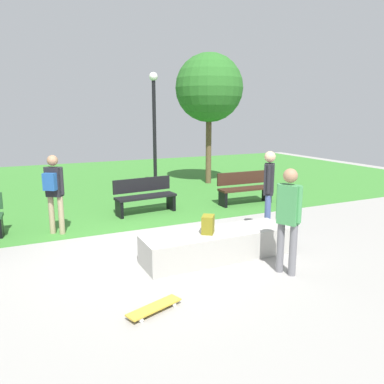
# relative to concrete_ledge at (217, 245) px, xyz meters

# --- Properties ---
(ground_plane) EXTENTS (28.00, 28.00, 0.00)m
(ground_plane) POSITION_rel_concrete_ledge_xyz_m (-0.91, 0.81, -0.25)
(ground_plane) COLOR gray
(grass_lawn) EXTENTS (26.60, 12.58, 0.01)m
(grass_lawn) POSITION_rel_concrete_ledge_xyz_m (-0.91, 8.52, -0.24)
(grass_lawn) COLOR #387A2D
(grass_lawn) RESTS_ON ground_plane
(concrete_ledge) EXTENTS (2.74, 0.78, 0.49)m
(concrete_ledge) POSITION_rel_concrete_ledge_xyz_m (0.00, 0.00, 0.00)
(concrete_ledge) COLOR #A8A59E
(concrete_ledge) RESTS_ON ground_plane
(backpack_on_ledge) EXTENTS (0.33, 0.34, 0.32)m
(backpack_on_ledge) POSITION_rel_concrete_ledge_xyz_m (-0.19, -0.00, 0.41)
(backpack_on_ledge) COLOR olive
(backpack_on_ledge) RESTS_ON concrete_ledge
(skater_performing_trick) EXTENTS (0.32, 0.40, 1.74)m
(skater_performing_trick) POSITION_rel_concrete_ledge_xyz_m (0.69, -1.08, 0.77)
(skater_performing_trick) COLOR slate
(skater_performing_trick) RESTS_ON ground_plane
(skater_watching) EXTENTS (0.36, 0.37, 1.80)m
(skater_watching) POSITION_rel_concrete_ledge_xyz_m (1.69, 0.79, 0.81)
(skater_watching) COLOR #3F5184
(skater_watching) RESTS_ON ground_plane
(skateboard_by_ledge) EXTENTS (0.82, 0.46, 0.08)m
(skateboard_by_ledge) POSITION_rel_concrete_ledge_xyz_m (-1.68, -1.33, -0.18)
(skateboard_by_ledge) COLOR gold
(skateboard_by_ledge) RESTS_ON ground_plane
(park_bench_center_lawn) EXTENTS (1.61, 0.51, 0.91)m
(park_bench_center_lawn) POSITION_rel_concrete_ledge_xyz_m (2.76, 3.37, 0.23)
(park_bench_center_lawn) COLOR #331E14
(park_bench_center_lawn) RESTS_ON ground_plane
(park_bench_near_path) EXTENTS (1.64, 0.63, 0.91)m
(park_bench_near_path) POSITION_rel_concrete_ledge_xyz_m (-0.16, 3.59, 0.23)
(park_bench_near_path) COLOR black
(park_bench_near_path) RESTS_ON ground_plane
(tree_leaning_ash) EXTENTS (2.42, 2.42, 4.67)m
(tree_leaning_ash) POSITION_rel_concrete_ledge_xyz_m (3.37, 6.73, 3.20)
(tree_leaning_ash) COLOR brown
(tree_leaning_ash) RESTS_ON grass_lawn
(lamp_post) EXTENTS (0.28, 0.28, 3.88)m
(lamp_post) POSITION_rel_concrete_ledge_xyz_m (1.18, 6.49, 2.14)
(lamp_post) COLOR black
(lamp_post) RESTS_ON ground_plane
(pedestrian_with_backpack) EXTENTS (0.43, 0.44, 1.72)m
(pedestrian_with_backpack) POSITION_rel_concrete_ledge_xyz_m (-2.46, 2.70, 0.78)
(pedestrian_with_backpack) COLOR tan
(pedestrian_with_backpack) RESTS_ON ground_plane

